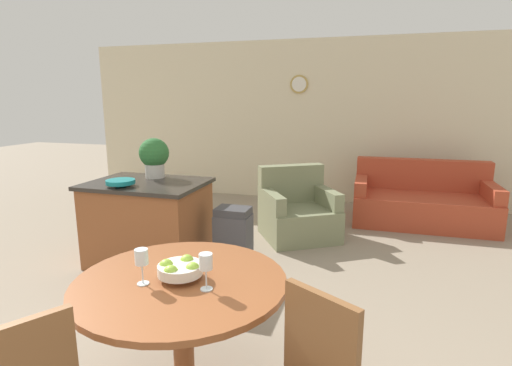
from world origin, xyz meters
The scene contains 11 objects.
wall_back centered at (0.00, 5.80, 1.35)m, with size 8.00×0.09×2.70m.
dining_table centered at (0.18, 0.79, 0.60)m, with size 1.16×1.16×0.78m.
fruit_bowl centered at (0.18, 0.79, 0.84)m, with size 0.24×0.24×0.11m.
wine_glass_left centered at (0.02, 0.68, 0.92)m, with size 0.07×0.07×0.20m.
wine_glass_right centered at (0.37, 0.72, 0.92)m, with size 0.07×0.07×0.20m.
kitchen_island centered at (-1.11, 2.56, 0.44)m, with size 1.20×0.88×0.88m.
teal_bowl centered at (-1.24, 2.31, 0.93)m, with size 0.28×0.28×0.07m.
potted_plant centered at (-1.15, 2.80, 1.13)m, with size 0.32×0.32×0.43m.
trash_bin centered at (-0.19, 2.66, 0.32)m, with size 0.36×0.27×0.65m.
couch centered at (1.84, 4.88, 0.30)m, with size 1.85×0.98×0.87m.
armchair centered at (0.27, 3.81, 0.30)m, with size 1.15×1.14×0.89m.
Camera 1 is at (1.15, -1.02, 1.74)m, focal length 28.00 mm.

